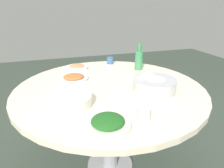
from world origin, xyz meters
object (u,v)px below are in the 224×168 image
Objects in this scene: round_dining_table at (110,99)px; tea_cup_far at (144,113)px; soup_bowl at (68,101)px; dish_shrimp at (77,67)px; green_bottle at (139,59)px; rice_bowl at (154,85)px; dish_greens at (108,123)px; tea_cup_near at (110,60)px; dish_tofu_braise at (74,78)px.

tea_cup_far is (0.48, 0.04, 0.14)m from round_dining_table.
tea_cup_far is (0.27, 0.37, 0.00)m from soup_bowl.
green_bottle is (0.20, 0.55, 0.08)m from dish_shrimp.
tea_cup_far is at bearing 12.22° from dish_shrimp.
dish_shrimp is 0.59m from green_bottle.
round_dining_table is 4.64× the size of rice_bowl.
dish_shrimp is 1.01m from tea_cup_far.
dish_greens is at bearing -17.72° from round_dining_table.
soup_bowl is at bearing -32.52° from tea_cup_near.
rice_bowl reaches higher than dish_greens.
tea_cup_far reaches higher than dish_greens.
soup_bowl is at bearing -53.32° from green_bottle.
rice_bowl reaches higher than tea_cup_near.
dish_greens is (0.33, -0.43, -0.02)m from rice_bowl.
green_bottle is 0.34m from tea_cup_near.
tea_cup_near reaches higher than dish_tofu_braise.
dish_tofu_braise is 0.76m from tea_cup_far.
dish_tofu_braise is at bearing -13.07° from dish_shrimp.
soup_bowl is at bearing -56.80° from round_dining_table.
tea_cup_far is (0.79, -0.33, -0.06)m from green_bottle.
dish_tofu_braise is at bearing -49.67° from tea_cup_near.
dish_tofu_braise is (-0.22, -0.24, 0.12)m from round_dining_table.
dish_greens is at bearing 0.74° from dish_shrimp.
dish_shrimp is at bearing -79.36° from tea_cup_near.
tea_cup_far is at bearing 94.18° from dish_greens.
soup_bowl is at bearing -150.10° from dish_greens.
rice_bowl is at bearing 52.70° from dish_tofu_braise.
dish_greens is 3.43× the size of tea_cup_near.
rice_bowl reaches higher than dish_tofu_braise.
rice_bowl is 0.49m from green_bottle.
round_dining_table is 0.35m from dish_tofu_braise.
round_dining_table is 20.46× the size of tea_cup_near.
soup_bowl is 0.73m from dish_shrimp.
tea_cup_near reaches higher than round_dining_table.
round_dining_table is at bearing 18.81° from dish_shrimp.
dish_tofu_braise reaches higher than round_dining_table.
dish_shrimp is at bearing -161.19° from round_dining_table.
round_dining_table is 0.61m from tea_cup_near.
dish_tofu_braise is at bearing -127.30° from rice_bowl.
dish_shrimp is 1.01m from dish_greens.
tea_cup_far is (1.06, -0.13, -0.00)m from tea_cup_near.
tea_cup_near reaches higher than dish_greens.
dish_shrimp is (-0.72, 0.15, -0.01)m from soup_bowl.
rice_bowl is (0.17, 0.27, 0.15)m from round_dining_table.
dish_greens reaches higher than dish_tofu_braise.
rice_bowl reaches higher than dish_shrimp.
rice_bowl reaches higher than tea_cup_far.
dish_shrimp is 0.88× the size of dish_greens.
green_bottle reaches higher than tea_cup_far.
soup_bowl is 1.18× the size of green_bottle.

